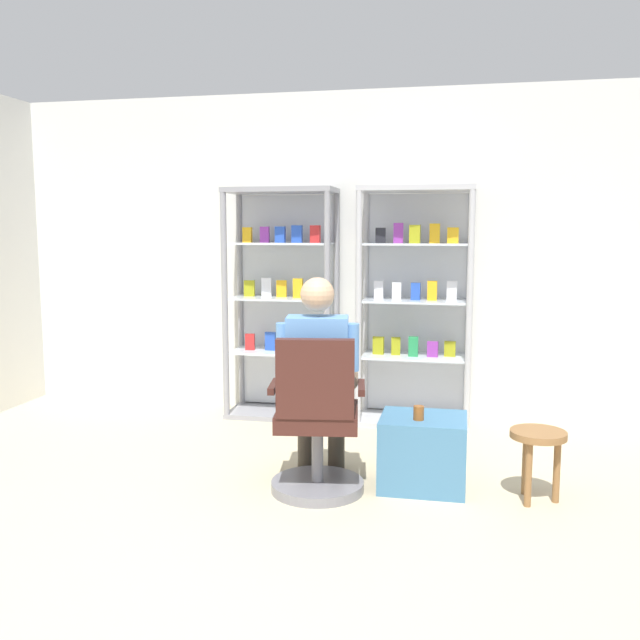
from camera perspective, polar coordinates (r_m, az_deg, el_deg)
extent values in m
plane|color=#C6B793|center=(3.35, -6.03, -20.41)|extent=(7.20, 7.20, 0.00)
cube|color=silver|center=(5.89, 2.74, 5.38)|extent=(6.00, 0.10, 2.70)
cylinder|color=gray|center=(5.68, -7.86, 1.19)|extent=(0.05, 0.05, 1.90)
cylinder|color=gray|center=(5.45, 0.59, 1.00)|extent=(0.05, 0.05, 1.90)
cylinder|color=gray|center=(6.05, -6.59, 1.60)|extent=(0.05, 0.05, 1.90)
cylinder|color=gray|center=(5.84, 1.35, 1.44)|extent=(0.05, 0.05, 1.90)
cube|color=gray|center=(5.72, -3.26, 10.63)|extent=(0.90, 0.45, 0.04)
cube|color=gray|center=(5.91, -3.12, -7.67)|extent=(0.90, 0.45, 0.04)
cube|color=silver|center=(5.95, -2.66, 1.54)|extent=(0.84, 0.02, 1.80)
cube|color=silver|center=(5.80, -3.16, -2.61)|extent=(0.82, 0.39, 0.02)
cube|color=red|center=(5.84, -5.79, -1.81)|extent=(0.08, 0.05, 0.14)
cube|color=#264CB2|center=(5.81, -4.11, -1.75)|extent=(0.09, 0.05, 0.15)
cube|color=#999919|center=(5.80, -2.11, -1.91)|extent=(0.08, 0.05, 0.12)
cube|color=#268C4C|center=(5.77, -0.43, -1.80)|extent=(0.08, 0.04, 0.15)
cube|color=silver|center=(5.74, -3.19, 1.82)|extent=(0.82, 0.39, 0.02)
cube|color=#999919|center=(5.83, -5.85, 2.62)|extent=(0.09, 0.05, 0.13)
cube|color=silver|center=(5.81, -4.43, 2.72)|extent=(0.09, 0.04, 0.15)
cube|color=gold|center=(5.74, -3.19, 2.60)|extent=(0.09, 0.04, 0.14)
cube|color=gold|center=(5.67, -1.83, 2.65)|extent=(0.08, 0.05, 0.16)
cube|color=#999919|center=(5.70, -0.22, 2.48)|extent=(0.08, 0.04, 0.12)
cube|color=silver|center=(5.71, -3.23, 6.32)|extent=(0.82, 0.39, 0.02)
cube|color=gold|center=(5.81, -6.01, 7.00)|extent=(0.08, 0.04, 0.13)
cube|color=purple|center=(5.77, -4.58, 7.04)|extent=(0.08, 0.04, 0.13)
cube|color=#264CB2|center=(5.70, -3.31, 7.05)|extent=(0.08, 0.05, 0.13)
cube|color=#264CB2|center=(5.67, -1.91, 7.11)|extent=(0.09, 0.04, 0.14)
cube|color=red|center=(5.63, -0.39, 7.11)|extent=(0.08, 0.05, 0.14)
cylinder|color=#B7B7BC|center=(5.41, 3.19, 0.94)|extent=(0.05, 0.05, 1.90)
cylinder|color=#B7B7BC|center=(5.35, 12.23, 0.71)|extent=(0.05, 0.05, 1.90)
cylinder|color=#B7B7BC|center=(5.80, 3.78, 1.38)|extent=(0.05, 0.05, 1.90)
cylinder|color=#B7B7BC|center=(5.75, 12.20, 1.17)|extent=(0.05, 0.05, 1.90)
cube|color=#B7B7BC|center=(5.54, 8.00, 10.67)|extent=(0.90, 0.45, 0.04)
cube|color=#B7B7BC|center=(5.74, 7.66, -8.20)|extent=(0.90, 0.45, 0.04)
cube|color=silver|center=(5.78, 7.98, 1.30)|extent=(0.84, 0.02, 1.80)
cube|color=silver|center=(5.62, 7.76, -2.99)|extent=(0.82, 0.39, 0.02)
cube|color=#999919|center=(5.63, 4.84, -2.10)|extent=(0.09, 0.05, 0.14)
cube|color=#999919|center=(5.62, 6.27, -2.15)|extent=(0.08, 0.05, 0.14)
cube|color=#268C4C|center=(5.56, 7.71, -2.18)|extent=(0.08, 0.05, 0.16)
cube|color=purple|center=(5.57, 9.28, -2.39)|extent=(0.09, 0.05, 0.12)
cube|color=#999919|center=(5.61, 10.67, -2.35)|extent=(0.09, 0.05, 0.12)
cube|color=silver|center=(5.56, 7.84, 1.58)|extent=(0.82, 0.39, 0.02)
cube|color=silver|center=(5.60, 4.88, 2.48)|extent=(0.08, 0.04, 0.14)
cube|color=silver|center=(5.55, 6.33, 2.40)|extent=(0.08, 0.06, 0.14)
cube|color=#264CB2|center=(5.54, 7.90, 2.35)|extent=(0.08, 0.05, 0.14)
cube|color=gold|center=(5.53, 9.24, 2.41)|extent=(0.08, 0.04, 0.16)
cube|color=silver|center=(5.55, 10.83, 2.39)|extent=(0.08, 0.04, 0.15)
cube|color=silver|center=(5.53, 7.92, 6.22)|extent=(0.82, 0.39, 0.02)
cube|color=black|center=(5.55, 5.02, 6.97)|extent=(0.09, 0.05, 0.12)
cube|color=purple|center=(5.54, 6.48, 7.14)|extent=(0.08, 0.05, 0.16)
cube|color=#999919|center=(5.48, 7.83, 7.04)|extent=(0.09, 0.05, 0.14)
cube|color=gold|center=(5.55, 9.44, 7.07)|extent=(0.08, 0.05, 0.15)
cube|color=gold|center=(5.51, 10.92, 6.88)|extent=(0.09, 0.04, 0.12)
cylinder|color=slate|center=(4.28, -0.21, -13.52)|extent=(0.56, 0.56, 0.06)
cylinder|color=slate|center=(4.21, -0.21, -10.91)|extent=(0.07, 0.07, 0.41)
cube|color=#3F1E19|center=(4.15, -0.21, -7.96)|extent=(0.55, 0.55, 0.10)
cube|color=#3F1E19|center=(3.88, -0.40, -4.87)|extent=(0.45, 0.14, 0.45)
cube|color=#3F1E19|center=(4.10, 3.44, -5.58)|extent=(0.08, 0.30, 0.04)
cube|color=#3F1E19|center=(4.13, -3.83, -5.48)|extent=(0.08, 0.30, 0.04)
cylinder|color=#3F382D|center=(4.31, 1.28, -6.00)|extent=(0.20, 0.42, 0.14)
cylinder|color=#3F382D|center=(4.58, 1.36, -8.82)|extent=(0.11, 0.11, 0.56)
cylinder|color=#3F382D|center=(4.32, -1.38, -5.96)|extent=(0.20, 0.42, 0.14)
cylinder|color=#3F382D|center=(4.59, -1.17, -8.78)|extent=(0.11, 0.11, 0.56)
cube|color=#598CCC|center=(4.07, -0.21, -3.21)|extent=(0.39, 0.27, 0.50)
sphere|color=tan|center=(4.02, -0.22, 2.12)|extent=(0.20, 0.20, 0.20)
cylinder|color=#598CCC|center=(4.05, 2.61, -2.26)|extent=(0.09, 0.09, 0.28)
cylinder|color=tan|center=(4.27, 2.62, -4.77)|extent=(0.12, 0.31, 0.08)
cylinder|color=#598CCC|center=(4.07, -3.03, -2.21)|extent=(0.09, 0.09, 0.28)
cylinder|color=tan|center=(4.29, -2.74, -4.70)|extent=(0.12, 0.31, 0.08)
cube|color=teal|center=(4.33, 8.49, -10.71)|extent=(0.52, 0.44, 0.44)
cylinder|color=brown|center=(4.19, 8.14, -7.60)|extent=(0.06, 0.06, 0.08)
cylinder|color=olive|center=(4.21, 17.57, -8.98)|extent=(0.32, 0.32, 0.04)
cylinder|color=olive|center=(4.28, 18.95, -11.68)|extent=(0.04, 0.04, 0.38)
cylinder|color=olive|center=(4.35, 16.60, -11.26)|extent=(0.04, 0.04, 0.38)
cylinder|color=olive|center=(4.18, 16.82, -12.09)|extent=(0.04, 0.04, 0.38)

